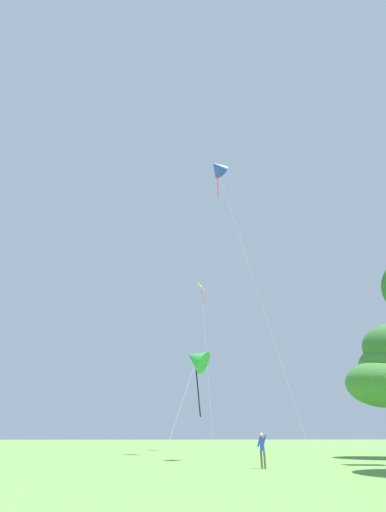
# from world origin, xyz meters

# --- Properties ---
(kite_blue_delta) EXTENTS (4.99, 10.43, 30.00)m
(kite_blue_delta) POSITION_xyz_m (3.72, 27.91, 28.85)
(kite_blue_delta) COLOR blue
(kite_blue_delta) RESTS_ON ground_plane
(kite_yellow_diamond) EXTENTS (1.26, 11.51, 20.31)m
(kite_yellow_diamond) POSITION_xyz_m (2.89, 40.79, 18.49)
(kite_yellow_diamond) COLOR yellow
(kite_yellow_diamond) RESTS_ON ground_plane
(kite_green_small) EXTENTS (3.63, 7.35, 7.88)m
(kite_green_small) POSITION_xyz_m (0.95, 23.77, 6.76)
(kite_green_small) COLOR green
(kite_green_small) RESTS_ON ground_plane
(person_in_blue_jacket) EXTENTS (0.52, 0.31, 1.68)m
(person_in_blue_jacket) POSITION_xyz_m (4.00, 17.14, 1.01)
(person_in_blue_jacket) COLOR #665B4C
(person_in_blue_jacket) RESTS_ON ground_plane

